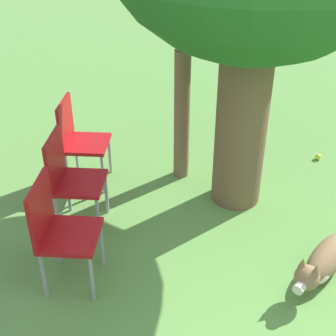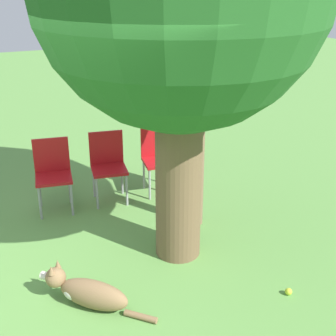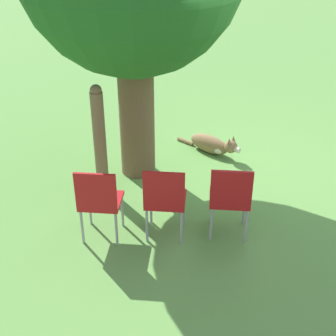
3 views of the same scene
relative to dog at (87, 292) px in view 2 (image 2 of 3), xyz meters
name	(u,v)px [view 2 (image 2 of 3)]	position (x,y,z in m)	size (l,w,h in m)	color
ground_plane	(85,277)	(-0.42, 0.09, -0.14)	(30.00, 30.00, 0.00)	#609947
dog	(87,292)	(0.00, 0.00, 0.00)	(0.87, 0.86, 0.37)	olive
fence_post	(197,167)	(-0.95, 1.60, 0.59)	(0.16, 0.16, 1.45)	brown
red_chair_0	(53,170)	(-2.03, 0.14, 0.38)	(0.49, 0.50, 0.91)	#B21419
red_chair_1	(108,162)	(-2.01, 0.85, 0.38)	(0.49, 0.50, 0.91)	#B21419
red_chair_2	(159,154)	(-1.99, 1.56, 0.38)	(0.49, 0.50, 0.91)	#B21419
tennis_ball	(289,292)	(0.63, 1.76, -0.11)	(0.07, 0.07, 0.07)	#CCE033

